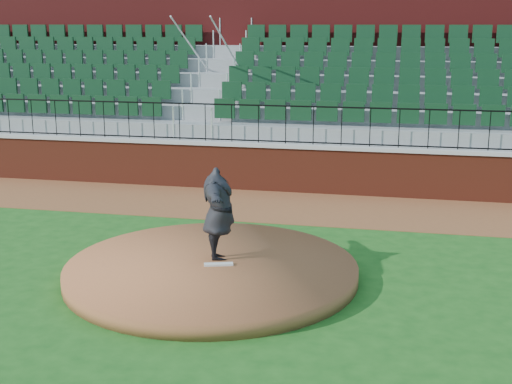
# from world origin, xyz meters

# --- Properties ---
(ground) EXTENTS (90.00, 90.00, 0.00)m
(ground) POSITION_xyz_m (0.00, 0.00, 0.00)
(ground) COLOR #184E16
(ground) RESTS_ON ground
(warning_track) EXTENTS (34.00, 3.20, 0.01)m
(warning_track) POSITION_xyz_m (0.00, 5.40, 0.01)
(warning_track) COLOR brown
(warning_track) RESTS_ON ground
(field_wall) EXTENTS (34.00, 0.35, 1.20)m
(field_wall) POSITION_xyz_m (0.00, 7.00, 0.60)
(field_wall) COLOR maroon
(field_wall) RESTS_ON ground
(wall_cap) EXTENTS (34.00, 0.45, 0.10)m
(wall_cap) POSITION_xyz_m (0.00, 7.00, 1.25)
(wall_cap) COLOR #B7B7B7
(wall_cap) RESTS_ON field_wall
(wall_railing) EXTENTS (34.00, 0.05, 1.00)m
(wall_railing) POSITION_xyz_m (0.00, 7.00, 1.80)
(wall_railing) COLOR black
(wall_railing) RESTS_ON wall_cap
(seating_stands) EXTENTS (34.00, 5.10, 4.60)m
(seating_stands) POSITION_xyz_m (0.00, 9.72, 2.30)
(seating_stands) COLOR gray
(seating_stands) RESTS_ON ground
(concourse_wall) EXTENTS (34.00, 0.50, 5.50)m
(concourse_wall) POSITION_xyz_m (0.00, 12.52, 2.75)
(concourse_wall) COLOR maroon
(concourse_wall) RESTS_ON ground
(pitchers_mound) EXTENTS (5.20, 5.20, 0.25)m
(pitchers_mound) POSITION_xyz_m (-0.55, 0.27, 0.12)
(pitchers_mound) COLOR brown
(pitchers_mound) RESTS_ON ground
(pitching_rubber) EXTENTS (0.53, 0.27, 0.03)m
(pitching_rubber) POSITION_xyz_m (-0.40, 0.22, 0.27)
(pitching_rubber) COLOR silver
(pitching_rubber) RESTS_ON pitchers_mound
(pitcher) EXTENTS (1.19, 2.16, 1.70)m
(pitcher) POSITION_xyz_m (-0.49, 0.56, 1.10)
(pitcher) COLOR black
(pitcher) RESTS_ON pitchers_mound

